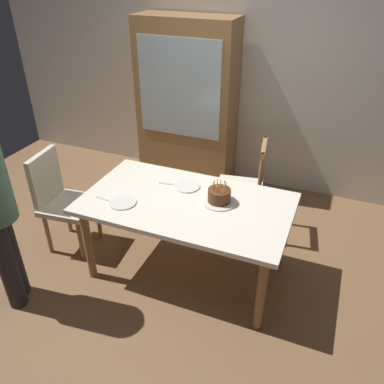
% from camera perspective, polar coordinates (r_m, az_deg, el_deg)
% --- Properties ---
extents(ground, '(6.40, 6.40, 0.00)m').
position_cam_1_polar(ground, '(3.58, -0.75, -11.24)').
color(ground, brown).
extents(back_wall, '(6.40, 0.10, 2.60)m').
position_cam_1_polar(back_wall, '(4.54, 8.60, 16.70)').
color(back_wall, beige).
rests_on(back_wall, ground).
extents(dining_table, '(1.68, 0.95, 0.73)m').
position_cam_1_polar(dining_table, '(3.18, -0.83, -2.65)').
color(dining_table, silver).
rests_on(dining_table, ground).
extents(birthday_cake, '(0.28, 0.28, 0.18)m').
position_cam_1_polar(birthday_cake, '(3.11, 3.99, -0.66)').
color(birthday_cake, silver).
rests_on(birthday_cake, dining_table).
extents(plate_near_celebrant, '(0.22, 0.22, 0.01)m').
position_cam_1_polar(plate_near_celebrant, '(3.16, -10.09, -1.50)').
color(plate_near_celebrant, silver).
rests_on(plate_near_celebrant, dining_table).
extents(plate_far_side, '(0.22, 0.22, 0.01)m').
position_cam_1_polar(plate_far_side, '(3.33, -0.75, 0.85)').
color(plate_far_side, silver).
rests_on(plate_far_side, dining_table).
extents(fork_near_celebrant, '(0.18, 0.03, 0.01)m').
position_cam_1_polar(fork_near_celebrant, '(3.23, -12.61, -1.05)').
color(fork_near_celebrant, silver).
rests_on(fork_near_celebrant, dining_table).
extents(fork_far_side, '(0.18, 0.05, 0.01)m').
position_cam_1_polar(fork_far_side, '(3.37, -3.36, 1.19)').
color(fork_far_side, silver).
rests_on(fork_far_side, dining_table).
extents(chair_spindle_back, '(0.50, 0.50, 0.95)m').
position_cam_1_polar(chair_spindle_back, '(3.86, 7.31, 0.44)').
color(chair_spindle_back, beige).
rests_on(chair_spindle_back, ground).
extents(chair_upholstered, '(0.49, 0.48, 0.95)m').
position_cam_1_polar(chair_upholstered, '(3.77, -18.75, -0.61)').
color(chair_upholstered, beige).
rests_on(chair_upholstered, ground).
extents(china_cabinet, '(1.10, 0.45, 1.90)m').
position_cam_1_polar(china_cabinet, '(4.57, -0.73, 12.57)').
color(china_cabinet, '#9E7042').
rests_on(china_cabinet, ground).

